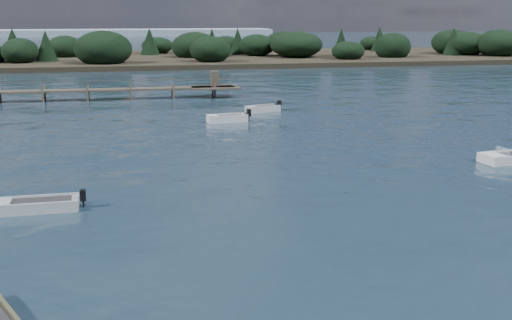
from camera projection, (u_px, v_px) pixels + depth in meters
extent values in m
plane|color=#152431|center=(169.00, 85.00, 77.99)|extent=(400.00, 400.00, 0.00)
cube|color=#A6ABAD|center=(35.00, 208.00, 28.76)|extent=(3.86, 1.56, 0.64)
cube|color=#A6ABAD|center=(0.00, 203.00, 28.35)|extent=(0.95, 1.34, 0.13)
cube|color=#262629|center=(42.00, 202.00, 28.76)|extent=(2.63, 1.24, 0.11)
cube|color=#A6ABAD|center=(33.00, 205.00, 28.03)|extent=(3.82, 0.22, 0.13)
cube|color=#A6ABAD|center=(36.00, 196.00, 29.31)|extent=(3.82, 0.22, 0.13)
cube|color=black|center=(83.00, 195.00, 29.12)|extent=(0.26, 0.32, 0.50)
cylinder|color=black|center=(83.00, 204.00, 29.22)|extent=(0.09, 0.09, 0.50)
cube|color=silver|center=(227.00, 121.00, 51.89)|extent=(3.31, 1.61, 0.75)
cube|color=silver|center=(213.00, 116.00, 51.43)|extent=(0.88, 1.22, 0.15)
cube|color=#262629|center=(230.00, 116.00, 51.89)|extent=(2.27, 1.24, 0.13)
cube|color=silver|center=(229.00, 116.00, 51.26)|extent=(3.19, 0.46, 0.15)
cube|color=silver|center=(225.00, 114.00, 52.33)|extent=(3.19, 0.46, 0.15)
cube|color=black|center=(249.00, 113.00, 52.30)|extent=(0.33, 0.39, 0.59)
cylinder|color=black|center=(249.00, 119.00, 52.42)|extent=(0.12, 0.12, 0.59)
cube|color=#636142|center=(9.00, 311.00, 18.00)|extent=(2.03, 4.25, 0.14)
cube|color=silver|center=(493.00, 155.00, 37.58)|extent=(1.21, 1.59, 0.13)
cube|color=silver|center=(507.00, 151.00, 38.80)|extent=(4.31, 0.65, 0.13)
cube|color=silver|center=(503.00, 151.00, 37.75)|extent=(0.30, 1.19, 0.40)
cube|color=#A6ABAD|center=(263.00, 111.00, 57.15)|extent=(3.27, 2.14, 0.71)
cube|color=#A6ABAD|center=(252.00, 107.00, 56.49)|extent=(1.04, 1.27, 0.14)
cube|color=#262629|center=(265.00, 107.00, 57.19)|extent=(2.27, 1.59, 0.12)
cube|color=#A6ABAD|center=(266.00, 107.00, 56.60)|extent=(2.92, 1.10, 0.14)
cube|color=#A6ABAD|center=(260.00, 105.00, 57.52)|extent=(2.92, 1.10, 0.14)
cube|color=black|center=(279.00, 103.00, 57.89)|extent=(0.38, 0.42, 0.56)
cylinder|color=black|center=(279.00, 109.00, 58.00)|extent=(0.13, 0.13, 0.56)
cube|color=#50463A|center=(215.00, 87.00, 67.09)|extent=(5.00, 3.20, 0.18)
cube|color=#50463A|center=(215.00, 79.00, 66.89)|extent=(0.80, 0.80, 1.60)
cylinder|color=#50463A|center=(0.00, 97.00, 63.85)|extent=(0.20, 0.20, 2.20)
cylinder|color=#50463A|center=(43.00, 98.00, 63.05)|extent=(0.20, 0.20, 2.20)
cylinder|color=#50463A|center=(45.00, 96.00, 64.68)|extent=(0.20, 0.20, 2.20)
cylinder|color=#50463A|center=(88.00, 97.00, 63.88)|extent=(0.20, 0.20, 2.20)
cylinder|color=#50463A|center=(89.00, 95.00, 65.52)|extent=(0.20, 0.20, 2.20)
cylinder|color=#50463A|center=(131.00, 96.00, 64.72)|extent=(0.20, 0.20, 2.20)
cylinder|color=#50463A|center=(131.00, 94.00, 66.35)|extent=(0.20, 0.20, 2.20)
cylinder|color=#50463A|center=(174.00, 95.00, 65.55)|extent=(0.20, 0.20, 2.20)
cylinder|color=#50463A|center=(172.00, 93.00, 67.18)|extent=(0.20, 0.20, 2.20)
cylinder|color=#50463A|center=(215.00, 94.00, 66.39)|extent=(0.20, 0.20, 2.20)
cylinder|color=#50463A|center=(213.00, 92.00, 68.02)|extent=(0.20, 0.20, 2.20)
cube|color=black|center=(287.00, 59.00, 121.06)|extent=(190.00, 40.00, 1.60)
ellipsoid|color=black|center=(287.00, 44.00, 120.43)|extent=(180.50, 36.00, 4.40)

